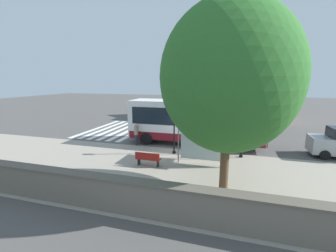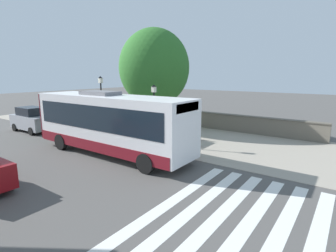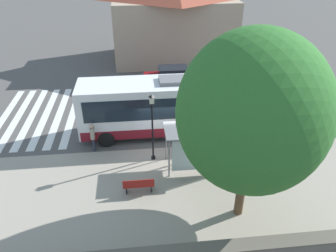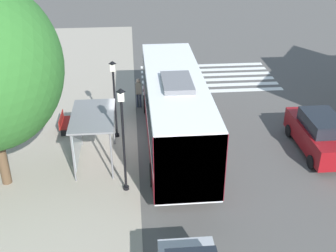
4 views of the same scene
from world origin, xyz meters
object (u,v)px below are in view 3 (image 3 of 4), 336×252
Objects in this scene: bus at (166,106)px; street_lamp_far at (233,109)px; pedestrian at (93,135)px; street_lamp_near at (152,122)px; bench at (139,185)px; parked_car_far_lane at (172,79)px; bus_shelter at (197,136)px; parked_car_behind_bus at (321,114)px; shade_tree at (252,113)px.

street_lamp_far is at bearing -124.25° from bus.
bus is 4.82m from pedestrian.
street_lamp_near reaches higher than bus.
bus is at bearing -18.96° from bench.
bench is 12.78m from parked_car_far_lane.
bus is 4.11m from bus_shelter.
pedestrian is 0.39× the size of street_lamp_far.
bus_shelter is 10.74m from parked_car_far_lane.
pedestrian is 1.16× the size of bench.
bus_shelter is at bearing -162.79° from bus.
bench is 0.37× the size of parked_car_behind_bus.
street_lamp_near is 4.58m from street_lamp_far.
shade_tree reaches higher than street_lamp_far.
parked_car_far_lane is at bearing 50.81° from parked_car_behind_bus.
street_lamp_near reaches higher than pedestrian.
bus is 3.19× the size of bus_shelter.
street_lamp_far is (0.46, -4.55, 0.29)m from street_lamp_near.
street_lamp_far is at bearing -59.51° from bench.
bus_shelter is at bearing -61.70° from bench.
street_lamp_near is (-2.86, 1.02, 0.49)m from bus.
pedestrian is (-1.63, 4.45, -0.87)m from bus.
bus reaches higher than pedestrian.
street_lamp_near is 0.90× the size of parked_car_far_lane.
parked_car_far_lane is (10.68, 0.01, -1.10)m from bus_shelter.
street_lamp_far is at bearing -10.46° from shade_tree.
bus_shelter is 2.16× the size of bench.
shade_tree is at bearing -112.36° from bench.
parked_car_behind_bus reaches higher than parked_car_far_lane.
pedestrian is at bearing 68.02° from bus_shelter.
bus_shelter reaches higher than pedestrian.
bus is at bearing 169.88° from parked_car_far_lane.
bus_shelter is at bearing -115.42° from street_lamp_near.
bench is 6.72m from street_lamp_far.
parked_car_far_lane is at bearing -13.03° from street_lamp_near.
shade_tree is (-4.62, -3.61, 2.82)m from street_lamp_near.
bench is at bearing 120.49° from street_lamp_far.
bus_shelter is 0.74× the size of parked_car_far_lane.
pedestrian is 0.40× the size of parked_car_far_lane.
shade_tree is at bearing -158.82° from bus_shelter.
street_lamp_near is at bearing 160.37° from bus.
shade_tree is at bearing -174.44° from parked_car_far_lane.
shade_tree is 14.94m from parked_car_far_lane.
bus is 6.94m from parked_car_far_lane.
bus_shelter is 2.85m from street_lamp_far.
parked_car_behind_bus is at bearing -85.63° from pedestrian.
pedestrian reaches higher than bench.
bus is at bearing 87.07° from parked_car_behind_bus.
pedestrian is 3.89m from street_lamp_near.
bus_shelter is 0.73× the size of street_lamp_far.
pedestrian is 0.21× the size of shade_tree.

